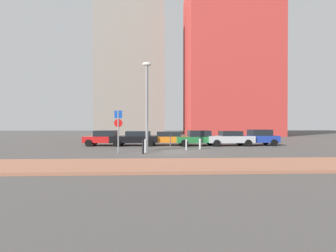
{
  "coord_description": "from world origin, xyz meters",
  "views": [
    {
      "loc": [
        -1.03,
        -18.31,
        2.09
      ],
      "look_at": [
        -0.11,
        3.21,
        1.9
      ],
      "focal_mm": 26.37,
      "sensor_mm": 36.0,
      "label": 1
    }
  ],
  "objects": [
    {
      "name": "parked_car_orange",
      "position": [
        -0.06,
        5.6,
        0.72
      ],
      "size": [
        4.35,
        1.94,
        1.34
      ],
      "color": "orange",
      "rests_on": "ground"
    },
    {
      "name": "traffic_bollard_mid",
      "position": [
        -2.04,
        -1.16,
        0.48
      ],
      "size": [
        0.14,
        0.14,
        0.97
      ],
      "primitive_type": "cylinder",
      "color": "black",
      "rests_on": "ground"
    },
    {
      "name": "traffic_bollard_near",
      "position": [
        -1.9,
        -0.39,
        0.49
      ],
      "size": [
        0.18,
        0.18,
        0.98
      ],
      "primitive_type": "cylinder",
      "color": "#B7B7BC",
      "rests_on": "ground"
    },
    {
      "name": "building_under_construction",
      "position": [
        -6.27,
        32.29,
        12.5
      ],
      "size": [
        13.04,
        10.23,
        25.01
      ],
      "primitive_type": "cube",
      "color": "gray",
      "rests_on": "ground"
    },
    {
      "name": "traffic_bollard_far",
      "position": [
        2.49,
        1.92,
        0.43
      ],
      "size": [
        0.18,
        0.18,
        0.86
      ],
      "primitive_type": "cylinder",
      "color": "#B7B7BC",
      "rests_on": "ground"
    },
    {
      "name": "traffic_bollard_edge",
      "position": [
        1.27,
        1.28,
        0.43
      ],
      "size": [
        0.13,
        0.13,
        0.86
      ],
      "primitive_type": "cylinder",
      "color": "#B7B7BC",
      "rests_on": "ground"
    },
    {
      "name": "parked_car_black",
      "position": [
        -3.18,
        5.38,
        0.75
      ],
      "size": [
        4.5,
        2.16,
        1.4
      ],
      "color": "black",
      "rests_on": "ground"
    },
    {
      "name": "building_colorful_midrise",
      "position": [
        12.27,
        27.05,
        13.58
      ],
      "size": [
        15.81,
        12.11,
        27.16
      ],
      "primitive_type": "cube",
      "color": "#BF3833",
      "rests_on": "ground"
    },
    {
      "name": "parked_car_silver",
      "position": [
        5.89,
        4.99,
        0.74
      ],
      "size": [
        4.36,
        2.09,
        1.41
      ],
      "color": "#B7BABF",
      "rests_on": "ground"
    },
    {
      "name": "parked_car_blue",
      "position": [
        8.6,
        5.14,
        0.79
      ],
      "size": [
        4.08,
        2.01,
        1.54
      ],
      "color": "#1E389E",
      "rests_on": "ground"
    },
    {
      "name": "parking_meter",
      "position": [
        0.06,
        2.33,
        0.85
      ],
      "size": [
        0.18,
        0.14,
        1.3
      ],
      "color": "#4C4C51",
      "rests_on": "ground"
    },
    {
      "name": "sidewalk_brick",
      "position": [
        0.0,
        -6.32,
        0.07
      ],
      "size": [
        40.0,
        3.89,
        0.14
      ],
      "primitive_type": "cube",
      "color": "#9E664C",
      "rests_on": "ground"
    },
    {
      "name": "parked_car_red",
      "position": [
        -5.97,
        5.47,
        0.76
      ],
      "size": [
        4.08,
        2.18,
        1.46
      ],
      "color": "red",
      "rests_on": "ground"
    },
    {
      "name": "parked_car_green",
      "position": [
        2.83,
        5.09,
        0.75
      ],
      "size": [
        4.24,
        2.14,
        1.46
      ],
      "color": "#237238",
      "rests_on": "ground"
    },
    {
      "name": "ground_plane",
      "position": [
        0.0,
        0.0,
        0.0
      ],
      "size": [
        120.0,
        120.0,
        0.0
      ],
      "primitive_type": "plane",
      "color": "#4C4947"
    },
    {
      "name": "parking_sign_post",
      "position": [
        -3.87,
        -0.32,
        1.94
      ],
      "size": [
        0.6,
        0.1,
        3.08
      ],
      "color": "gray",
      "rests_on": "ground"
    },
    {
      "name": "street_lamp",
      "position": [
        -1.84,
        0.52,
        4.01
      ],
      "size": [
        0.7,
        0.36,
        6.78
      ],
      "color": "gray",
      "rests_on": "ground"
    }
  ]
}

